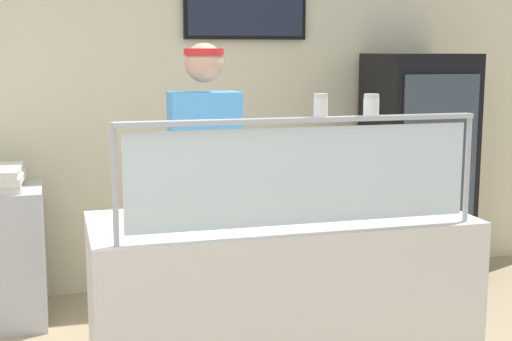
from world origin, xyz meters
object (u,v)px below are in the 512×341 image
Objects in this scene: pepper_flake_shaker at (371,106)px; pizza_server at (225,208)px; parmesan_shaker at (321,107)px; drink_fridge at (416,170)px; worker_figure at (206,182)px; pizza_tray at (227,212)px.

pizza_server is at bearing 144.41° from pepper_flake_shaker.
pizza_server is 0.71m from parmesan_shaker.
pepper_flake_shaker is at bearing -123.32° from drink_fridge.
drink_fridge is at bearing 27.13° from worker_figure.
pepper_flake_shaker is 1.21m from worker_figure.
parmesan_shaker is 0.06× the size of drink_fridge.
parmesan_shaker is at bearing -73.60° from worker_figure.
pizza_tray is at bearing 126.72° from parmesan_shaker.
worker_figure reaches higher than parmesan_shaker.
pizza_server is at bearing -140.22° from drink_fridge.
pizza_tray is 4.59× the size of pepper_flake_shaker.
parmesan_shaker is 1.13m from worker_figure.
pizza_server is 0.16× the size of drink_fridge.
worker_figure is (-0.52, 0.98, -0.48)m from pepper_flake_shaker.
drink_fridge is (1.24, 1.88, -0.63)m from pepper_flake_shaker.
pepper_flake_shaker is 0.05× the size of worker_figure.
pepper_flake_shaker is (0.54, -0.41, 0.52)m from pizza_tray.
pizza_server is (-0.01, -0.02, 0.02)m from pizza_tray.
worker_figure is 1.98m from drink_fridge.
pepper_flake_shaker is at bearing -37.59° from pizza_tray.
pizza_tray is 0.25× the size of drink_fridge.
pepper_flake_shaker is (0.23, 0.00, -0.00)m from parmesan_shaker.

